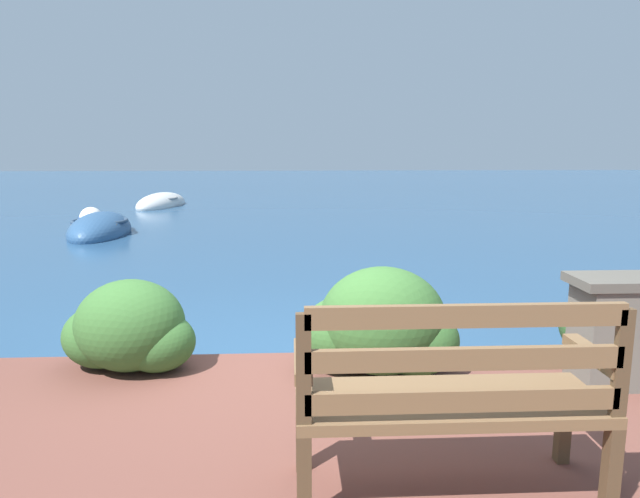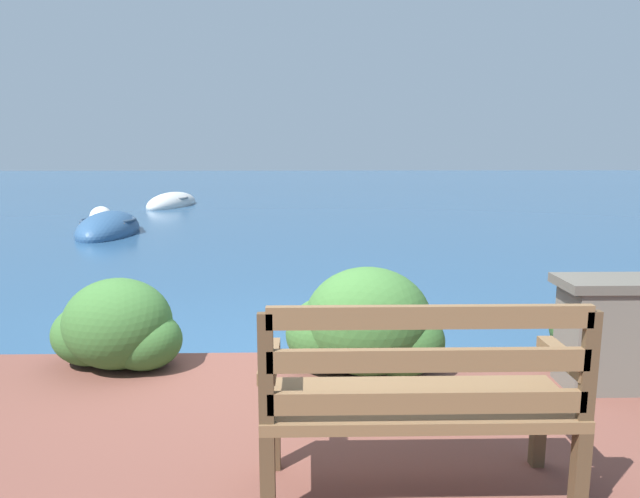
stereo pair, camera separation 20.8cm
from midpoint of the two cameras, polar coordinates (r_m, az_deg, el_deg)
name	(u,v)px [view 1 (the left image)]	position (r m, az deg, el deg)	size (l,w,h in m)	color
ground_plane	(286,380)	(4.46, -4.74, -12.96)	(80.00, 80.00, 0.00)	navy
park_bench	(452,395)	(2.55, 10.72, -14.14)	(1.35, 0.48, 0.93)	brown
hedge_clump_left	(129,331)	(4.23, -19.91, -7.70)	(0.93, 0.67, 0.63)	#38662D
hedge_clump_centre	(380,327)	(3.93, 4.50, -7.78)	(1.08, 0.78, 0.73)	#38662D
hedge_clump_right	(631,321)	(4.68, 27.51, -6.45)	(0.96, 0.69, 0.65)	#2D5628
rowboat_nearest	(100,231)	(12.43, -21.55, 1.66)	(1.19, 2.48, 0.79)	#2D517A
rowboat_mid	(161,204)	(17.82, -15.90, 4.32)	(1.54, 2.76, 0.72)	silver
mooring_buoy	(91,218)	(14.59, -22.29, 2.86)	(0.59, 0.59, 0.53)	white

